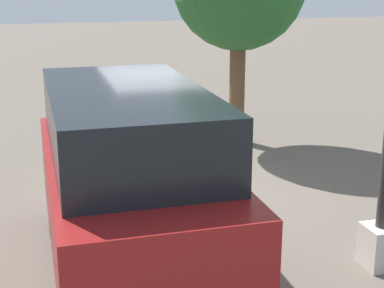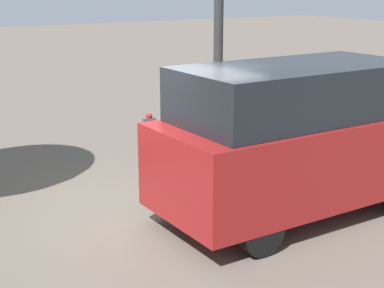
% 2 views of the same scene
% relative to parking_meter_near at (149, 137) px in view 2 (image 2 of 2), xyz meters
% --- Properties ---
extents(ground_plane, '(80.00, 80.00, 0.00)m').
position_rel_parking_meter_near_xyz_m(ground_plane, '(-0.18, -0.46, -1.10)').
color(ground_plane, '#60564C').
extents(parking_meter_near, '(0.22, 0.15, 1.49)m').
position_rel_parking_meter_near_xyz_m(parking_meter_near, '(0.00, 0.00, 0.00)').
color(parking_meter_near, '#4C4C4C').
rests_on(parking_meter_near, ground).
extents(lamp_post, '(0.44, 0.44, 6.35)m').
position_rel_parking_meter_near_xyz_m(lamp_post, '(2.33, 1.41, 1.25)').
color(lamp_post, beige).
rests_on(lamp_post, ground).
extents(parked_van, '(4.53, 1.94, 2.34)m').
position_rel_parking_meter_near_xyz_m(parked_van, '(1.65, -1.68, 0.14)').
color(parked_van, maroon).
rests_on(parked_van, ground).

